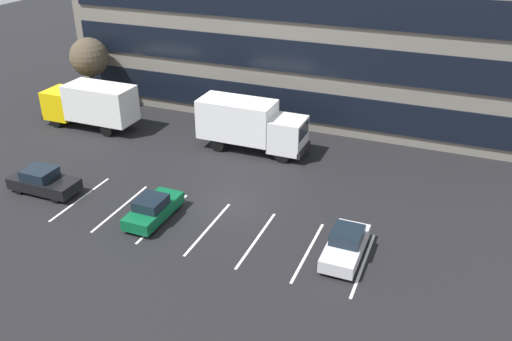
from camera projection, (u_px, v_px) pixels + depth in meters
ground_plane at (230, 203)px, 31.27m from camera, size 120.00×120.00×0.00m
office_building at (322, 18)px, 42.74m from camera, size 38.95×12.15×14.40m
lot_markings at (208, 228)px, 28.96m from camera, size 16.94×5.40×0.01m
box_truck_white at (250, 123)px, 36.91m from camera, size 7.59×2.51×3.52m
box_truck_yellow at (91, 103)px, 40.52m from camera, size 7.44×2.46×3.45m
sedan_silver at (346, 245)px, 26.44m from camera, size 1.67×4.00×1.43m
sedan_forest at (153, 209)px, 29.47m from camera, size 1.65×3.94×1.41m
sedan_black at (43, 181)px, 32.15m from camera, size 4.23×1.77×1.51m
bare_tree at (89, 57)px, 43.37m from camera, size 3.10×3.10×5.82m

